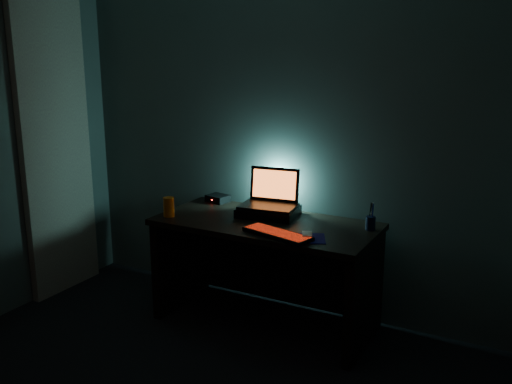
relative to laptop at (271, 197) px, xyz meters
The scene contains 11 objects.
room 1.84m from the laptop, 88.28° to the right, with size 3.50×4.00×2.50m.
desk 0.40m from the laptop, 67.74° to the right, with size 1.50×0.70×0.75m.
curtain 1.72m from the laptop, 166.96° to the right, with size 0.06×0.65×2.30m, color beige.
riser 0.10m from the laptop, 82.49° to the right, with size 0.40×0.30×0.06m, color black.
laptop is the anchor object (origin of this frame).
keyboard 0.51m from the laptop, 58.49° to the right, with size 0.49×0.26×0.03m.
mousepad 0.60m from the laptop, 40.82° to the right, with size 0.22×0.20×0.00m, color #0C0F57.
mouse 0.59m from the laptop, 40.82° to the right, with size 0.06×0.10×0.03m, color #929397.
pen_cup 0.74m from the laptop, ahead, with size 0.06×0.06×0.09m, color black.
juice_glass 0.72m from the laptop, 146.89° to the right, with size 0.08×0.08×0.13m, color orange.
router 0.52m from the laptop, 168.74° to the left, with size 0.18×0.15×0.05m.
Camera 1 is at (1.68, -1.66, 1.88)m, focal length 40.00 mm.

